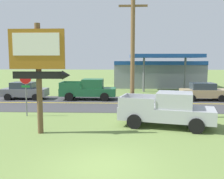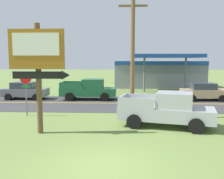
{
  "view_description": "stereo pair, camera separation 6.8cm",
  "coord_description": "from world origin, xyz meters",
  "px_view_note": "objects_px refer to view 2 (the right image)",
  "views": [
    {
      "loc": [
        0.71,
        -8.6,
        3.75
      ],
      "look_at": [
        0.0,
        8.0,
        1.8
      ],
      "focal_mm": 40.6,
      "sensor_mm": 36.0,
      "label": 1
    },
    {
      "loc": [
        0.77,
        -8.6,
        3.75
      ],
      "look_at": [
        0.0,
        8.0,
        1.8
      ],
      "focal_mm": 40.6,
      "sensor_mm": 36.0,
      "label": 2
    }
  ],
  "objects_px": {
    "gas_station": "(158,73)",
    "pickup_silver_parked_on_lawn": "(167,110)",
    "stop_sign": "(26,86)",
    "pickup_green_on_road": "(89,90)",
    "motel_sign": "(39,61)",
    "utility_pole": "(133,48)",
    "car_tan_near_lane": "(204,92)",
    "car_grey_mid_lane": "(25,91)"
  },
  "relations": [
    {
      "from": "stop_sign",
      "to": "pickup_silver_parked_on_lawn",
      "type": "distance_m",
      "value": 9.3
    },
    {
      "from": "pickup_green_on_road",
      "to": "car_tan_near_lane",
      "type": "bearing_deg",
      "value": 0.0
    },
    {
      "from": "gas_station",
      "to": "pickup_silver_parked_on_lawn",
      "type": "distance_m",
      "value": 21.57
    },
    {
      "from": "motel_sign",
      "to": "gas_station",
      "type": "bearing_deg",
      "value": 68.69
    },
    {
      "from": "stop_sign",
      "to": "pickup_green_on_road",
      "type": "bearing_deg",
      "value": 65.75
    },
    {
      "from": "pickup_silver_parked_on_lawn",
      "to": "pickup_green_on_road",
      "type": "xyz_separation_m",
      "value": [
        -5.71,
        9.49,
        0.0
      ]
    },
    {
      "from": "motel_sign",
      "to": "pickup_silver_parked_on_lawn",
      "type": "height_order",
      "value": "motel_sign"
    },
    {
      "from": "gas_station",
      "to": "car_grey_mid_lane",
      "type": "bearing_deg",
      "value": -140.07
    },
    {
      "from": "stop_sign",
      "to": "car_tan_near_lane",
      "type": "relative_size",
      "value": 0.7
    },
    {
      "from": "pickup_green_on_road",
      "to": "car_grey_mid_lane",
      "type": "xyz_separation_m",
      "value": [
        -6.17,
        0.0,
        -0.13
      ]
    },
    {
      "from": "utility_pole",
      "to": "gas_station",
      "type": "xyz_separation_m",
      "value": [
        4.26,
        19.56,
        -2.52
      ]
    },
    {
      "from": "motel_sign",
      "to": "car_grey_mid_lane",
      "type": "height_order",
      "value": "motel_sign"
    },
    {
      "from": "pickup_silver_parked_on_lawn",
      "to": "pickup_green_on_road",
      "type": "bearing_deg",
      "value": 121.02
    },
    {
      "from": "gas_station",
      "to": "pickup_green_on_road",
      "type": "relative_size",
      "value": 2.31
    },
    {
      "from": "car_tan_near_lane",
      "to": "car_grey_mid_lane",
      "type": "bearing_deg",
      "value": 180.0
    },
    {
      "from": "pickup_silver_parked_on_lawn",
      "to": "car_tan_near_lane",
      "type": "xyz_separation_m",
      "value": [
        4.99,
        9.49,
        -0.13
      ]
    },
    {
      "from": "car_grey_mid_lane",
      "to": "gas_station",
      "type": "bearing_deg",
      "value": 39.93
    },
    {
      "from": "gas_station",
      "to": "pickup_silver_parked_on_lawn",
      "type": "bearing_deg",
      "value": -96.3
    },
    {
      "from": "pickup_silver_parked_on_lawn",
      "to": "car_grey_mid_lane",
      "type": "relative_size",
      "value": 1.31
    },
    {
      "from": "motel_sign",
      "to": "car_grey_mid_lane",
      "type": "bearing_deg",
      "value": 115.0
    },
    {
      "from": "pickup_silver_parked_on_lawn",
      "to": "pickup_green_on_road",
      "type": "height_order",
      "value": "same"
    },
    {
      "from": "motel_sign",
      "to": "gas_station",
      "type": "distance_m",
      "value": 24.88
    },
    {
      "from": "stop_sign",
      "to": "car_tan_near_lane",
      "type": "bearing_deg",
      "value": 27.26
    },
    {
      "from": "gas_station",
      "to": "car_tan_near_lane",
      "type": "relative_size",
      "value": 2.86
    },
    {
      "from": "car_grey_mid_lane",
      "to": "motel_sign",
      "type": "bearing_deg",
      "value": -65.0
    },
    {
      "from": "utility_pole",
      "to": "car_grey_mid_lane",
      "type": "relative_size",
      "value": 1.98
    },
    {
      "from": "stop_sign",
      "to": "pickup_green_on_road",
      "type": "xyz_separation_m",
      "value": [
        3.23,
        7.18,
        -1.06
      ]
    },
    {
      "from": "pickup_green_on_road",
      "to": "car_grey_mid_lane",
      "type": "distance_m",
      "value": 6.17
    },
    {
      "from": "car_grey_mid_lane",
      "to": "car_tan_near_lane",
      "type": "bearing_deg",
      "value": 0.0
    },
    {
      "from": "utility_pole",
      "to": "car_tan_near_lane",
      "type": "distance_m",
      "value": 10.91
    },
    {
      "from": "gas_station",
      "to": "pickup_green_on_road",
      "type": "height_order",
      "value": "gas_station"
    },
    {
      "from": "pickup_silver_parked_on_lawn",
      "to": "car_grey_mid_lane",
      "type": "height_order",
      "value": "pickup_silver_parked_on_lawn"
    },
    {
      "from": "utility_pole",
      "to": "pickup_silver_parked_on_lawn",
      "type": "xyz_separation_m",
      "value": [
        1.9,
        -1.85,
        -3.5
      ]
    },
    {
      "from": "utility_pole",
      "to": "pickup_green_on_road",
      "type": "height_order",
      "value": "utility_pole"
    },
    {
      "from": "utility_pole",
      "to": "pickup_silver_parked_on_lawn",
      "type": "relative_size",
      "value": 1.51
    },
    {
      "from": "car_tan_near_lane",
      "to": "car_grey_mid_lane",
      "type": "height_order",
      "value": "same"
    },
    {
      "from": "utility_pole",
      "to": "gas_station",
      "type": "distance_m",
      "value": 20.18
    },
    {
      "from": "motel_sign",
      "to": "car_tan_near_lane",
      "type": "relative_size",
      "value": 1.32
    },
    {
      "from": "pickup_green_on_road",
      "to": "car_tan_near_lane",
      "type": "relative_size",
      "value": 1.24
    },
    {
      "from": "motel_sign",
      "to": "car_tan_near_lane",
      "type": "height_order",
      "value": "motel_sign"
    },
    {
      "from": "car_grey_mid_lane",
      "to": "pickup_silver_parked_on_lawn",
      "type": "bearing_deg",
      "value": -38.63
    },
    {
      "from": "pickup_green_on_road",
      "to": "car_tan_near_lane",
      "type": "xyz_separation_m",
      "value": [
        10.7,
        0.0,
        -0.13
      ]
    }
  ]
}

